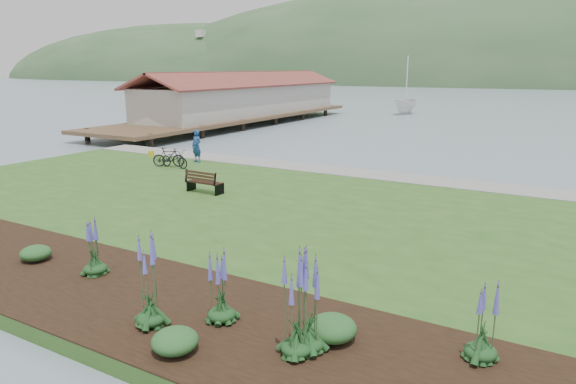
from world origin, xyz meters
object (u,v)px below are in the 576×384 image
person (197,143)px  bicycle_a (175,159)px  sailboat (405,114)px  park_bench (203,182)px

person → bicycle_a: 2.01m
sailboat → bicycle_a: bearing=-86.3°
person → sailboat: size_ratio=0.10×
person → sailboat: sailboat is taller
person → bicycle_a: (-0.00, -1.91, -0.62)m
park_bench → person: 7.75m
person → bicycle_a: person is taller
person → bicycle_a: size_ratio=1.17×
park_bench → bicycle_a: park_bench is taller
park_bench → sailboat: (-5.61, 47.36, -0.92)m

